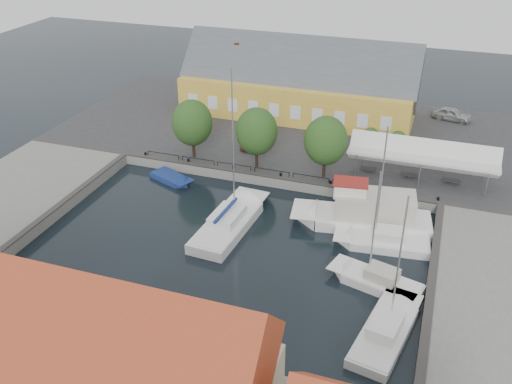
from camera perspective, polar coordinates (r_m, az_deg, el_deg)
ground at (r=48.49m, az=-2.31°, el=-4.79°), size 140.00×140.00×0.00m
north_quay at (r=67.66m, az=4.71°, el=5.84°), size 56.00×26.00×1.00m
west_quay at (r=57.62m, az=-23.97°, el=-1.07°), size 12.00×24.00×1.00m
quay_edge_fittings at (r=51.70m, az=-0.43°, el=-1.06°), size 56.00×24.72×0.40m
warehouse at (r=71.75m, az=3.91°, el=10.59°), size 28.56×14.00×9.55m
tent_canopy at (r=56.94m, az=16.36°, el=3.62°), size 14.00×4.00×2.83m
quay_trees at (r=56.75m, az=0.06°, el=6.08°), size 18.20×4.20×6.30m
car_silver at (r=73.70m, az=18.99°, el=7.38°), size 4.89×2.76×1.57m
car_red at (r=62.57m, az=-0.47°, el=5.06°), size 1.39×3.71×1.21m
center_sailboat at (r=49.89m, az=-2.68°, el=-3.25°), size 3.90×11.11×14.67m
trawler at (r=50.80m, az=11.02°, el=-2.30°), size 12.60×5.39×5.00m
east_boat_a at (r=48.69m, az=12.67°, el=-5.05°), size 8.14×3.46×11.26m
east_boat_b at (r=44.19m, az=12.02°, el=-8.89°), size 7.48×4.18×10.00m
east_boat_c at (r=40.06m, az=12.81°, el=-13.64°), size 4.21×8.90×10.99m
launch_sw at (r=46.91m, az=-23.14°, el=-8.65°), size 5.55×5.00×0.98m
launch_nw at (r=58.43m, az=-8.47°, el=1.26°), size 5.15×3.59×0.88m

